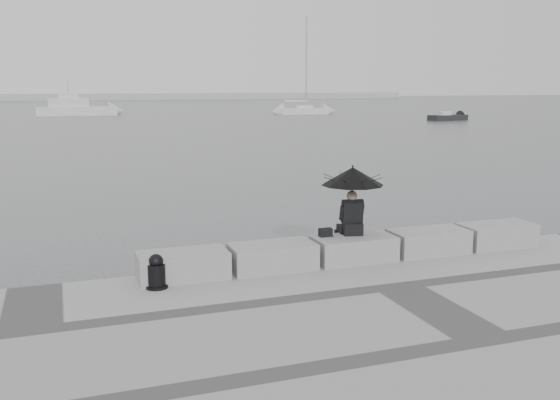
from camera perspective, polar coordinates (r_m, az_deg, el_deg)
name	(u,v)px	position (r m, az deg, el deg)	size (l,w,h in m)	color
ground	(344,279)	(13.00, 5.83, -7.18)	(360.00, 360.00, 0.00)	#444649
stone_block_far_left	(183,266)	(11.36, -8.87, -5.94)	(1.60, 0.80, 0.50)	gray
stone_block_left	(273,257)	(11.77, -0.69, -5.22)	(1.60, 0.80, 0.50)	gray
stone_block_centre	(354,249)	(12.41, 6.78, -4.47)	(1.60, 0.80, 0.50)	gray
stone_block_right	(428,242)	(13.23, 13.41, -3.74)	(1.60, 0.80, 0.50)	gray
stone_block_far_right	(497,235)	(14.21, 19.19, -3.06)	(1.60, 0.80, 0.50)	gray
seated_person	(353,184)	(12.33, 6.66, 1.48)	(1.24, 1.24, 1.39)	black
bag	(325,232)	(12.28, 4.18, -2.98)	(0.25, 0.15, 0.16)	black
mooring_bollard	(156,274)	(10.92, -11.23, -6.66)	(0.38, 0.38, 0.61)	black
distant_landmass	(43,97)	(165.73, -20.82, 8.80)	(180.00, 8.00, 2.80)	#A1A3A6
sailboat_right	(303,110)	(84.38, 2.13, 8.22)	(6.61, 2.94, 12.90)	silver
motor_cruiser	(77,108)	(84.92, -18.07, 7.96)	(9.82, 2.84, 4.50)	silver
small_motorboat	(448,117)	(72.34, 15.09, 7.30)	(4.78, 2.27, 1.10)	black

